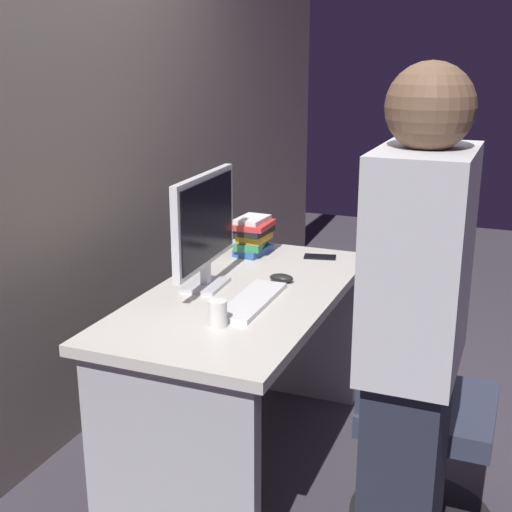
{
  "coord_description": "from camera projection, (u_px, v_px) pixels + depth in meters",
  "views": [
    {
      "loc": [
        -2.35,
        -0.99,
        1.66
      ],
      "look_at": [
        0.0,
        -0.05,
        0.9
      ],
      "focal_mm": 48.23,
      "sensor_mm": 36.0,
      "label": 1
    }
  ],
  "objects": [
    {
      "name": "wall_back",
      "position": [
        57.0,
        92.0,
        2.78
      ],
      "size": [
        6.4,
        0.1,
        3.0
      ],
      "primitive_type": "cube",
      "color": "#9E9384",
      "rests_on": "ground"
    },
    {
      "name": "person_at_desk",
      "position": [
        412.0,
        367.0,
        1.85
      ],
      "size": [
        0.4,
        0.24,
        1.64
      ],
      "color": "#262838",
      "rests_on": "ground"
    },
    {
      "name": "book_stack",
      "position": [
        253.0,
        235.0,
        3.17
      ],
      "size": [
        0.21,
        0.17,
        0.17
      ],
      "color": "#3359A5",
      "rests_on": "desk"
    },
    {
      "name": "office_chair",
      "position": [
        412.0,
        414.0,
        2.43
      ],
      "size": [
        0.52,
        0.52,
        0.94
      ],
      "color": "black",
      "rests_on": "ground"
    },
    {
      "name": "desk",
      "position": [
        245.0,
        346.0,
        2.77
      ],
      "size": [
        1.4,
        0.71,
        0.75
      ],
      "color": "beige",
      "rests_on": "ground"
    },
    {
      "name": "cup_near_keyboard",
      "position": [
        218.0,
        314.0,
        2.35
      ],
      "size": [
        0.06,
        0.06,
        0.09
      ],
      "primitive_type": "cylinder",
      "color": "white",
      "rests_on": "desk"
    },
    {
      "name": "keyboard",
      "position": [
        252.0,
        301.0,
        2.57
      ],
      "size": [
        0.43,
        0.14,
        0.02
      ],
      "primitive_type": "cube",
      "rotation": [
        0.0,
        0.0,
        0.02
      ],
      "color": "white",
      "rests_on": "desk"
    },
    {
      "name": "cell_phone",
      "position": [
        320.0,
        257.0,
        3.14
      ],
      "size": [
        0.1,
        0.16,
        0.01
      ],
      "primitive_type": "cube",
      "rotation": [
        0.0,
        0.0,
        0.22
      ],
      "color": "black",
      "rests_on": "desk"
    },
    {
      "name": "monitor",
      "position": [
        205.0,
        225.0,
        2.68
      ],
      "size": [
        0.54,
        0.15,
        0.46
      ],
      "color": "silver",
      "rests_on": "desk"
    },
    {
      "name": "mouse",
      "position": [
        281.0,
        278.0,
        2.81
      ],
      "size": [
        0.06,
        0.1,
        0.03
      ],
      "primitive_type": "ellipsoid",
      "color": "black",
      "rests_on": "desk"
    },
    {
      "name": "ground_plane",
      "position": [
        245.0,
        458.0,
        2.92
      ],
      "size": [
        9.0,
        9.0,
        0.0
      ],
      "primitive_type": "plane",
      "color": "#3D3842"
    }
  ]
}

